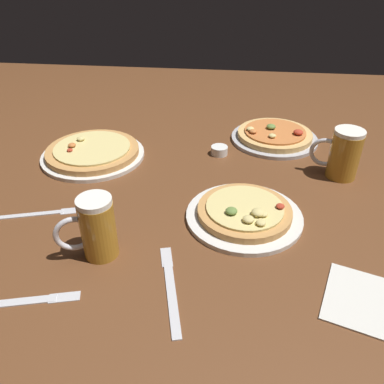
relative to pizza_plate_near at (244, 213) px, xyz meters
name	(u,v)px	position (x,y,z in m)	size (l,w,h in m)	color
ground_plane	(192,203)	(-0.14, 0.07, -0.03)	(2.40, 2.40, 0.03)	brown
pizza_plate_near	(244,213)	(0.00, 0.00, 0.00)	(0.29, 0.29, 0.05)	silver
pizza_plate_far	(93,152)	(-0.48, 0.27, 0.00)	(0.32, 0.32, 0.05)	silver
pizza_plate_side	(274,136)	(0.10, 0.46, 0.00)	(0.29, 0.29, 0.05)	#B2B2B7
beer_mug_dark	(343,154)	(0.27, 0.24, 0.06)	(0.14, 0.08, 0.15)	#B27A23
beer_mug_amber	(96,228)	(-0.32, -0.17, 0.06)	(0.13, 0.08, 0.15)	#B27A23
ramekin_sauce	(219,150)	(-0.08, 0.34, 0.00)	(0.05, 0.05, 0.03)	white
napkin_folded	(366,301)	(0.23, -0.24, -0.01)	(0.15, 0.16, 0.01)	silver
fork_left	(38,214)	(-0.52, -0.04, -0.01)	(0.21, 0.08, 0.01)	silver
knife_right	(20,301)	(-0.43, -0.32, -0.01)	(0.23, 0.08, 0.01)	silver
knife_spare	(170,287)	(-0.15, -0.25, -0.01)	(0.08, 0.24, 0.01)	silver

